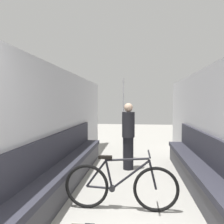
# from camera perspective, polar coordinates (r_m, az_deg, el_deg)

# --- Properties ---
(wall_left) EXTENTS (0.10, 8.79, 2.29)m
(wall_left) POSITION_cam_1_polar(r_m,az_deg,el_deg) (4.19, -15.37, -3.81)
(wall_left) COLOR #B2B2B7
(wall_left) RESTS_ON ground
(wall_right) EXTENTS (0.10, 8.79, 2.29)m
(wall_right) POSITION_cam_1_polar(r_m,az_deg,el_deg) (4.12, 25.89, -4.07)
(wall_right) COLOR #B2B2B7
(wall_right) RESTS_ON ground
(bench_seat_row_left) EXTENTS (0.42, 4.51, 1.02)m
(bench_seat_row_left) POSITION_cam_1_polar(r_m,az_deg,el_deg) (4.40, -11.69, -14.16)
(bench_seat_row_left) COLOR #3D3D42
(bench_seat_row_left) RESTS_ON ground
(bench_seat_row_right) EXTENTS (0.42, 4.51, 1.02)m
(bench_seat_row_right) POSITION_cam_1_polar(r_m,az_deg,el_deg) (4.34, 22.11, -14.52)
(bench_seat_row_right) COLOR #3D3D42
(bench_seat_row_right) RESTS_ON ground
(bicycle) EXTENTS (1.70, 0.46, 0.86)m
(bicycle) POSITION_cam_1_polar(r_m,az_deg,el_deg) (3.41, 2.26, -18.79)
(bicycle) COLOR black
(bicycle) RESTS_ON ground
(grab_pole_near) EXTENTS (0.08, 0.08, 2.27)m
(grab_pole_near) POSITION_cam_1_polar(r_m,az_deg,el_deg) (6.10, 2.99, -2.15)
(grab_pole_near) COLOR gray
(grab_pole_near) RESTS_ON ground
(passenger_standing) EXTENTS (0.30, 0.30, 1.58)m
(passenger_standing) POSITION_cam_1_polar(r_m,az_deg,el_deg) (5.24, 4.29, -6.09)
(passenger_standing) COLOR black
(passenger_standing) RESTS_ON ground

